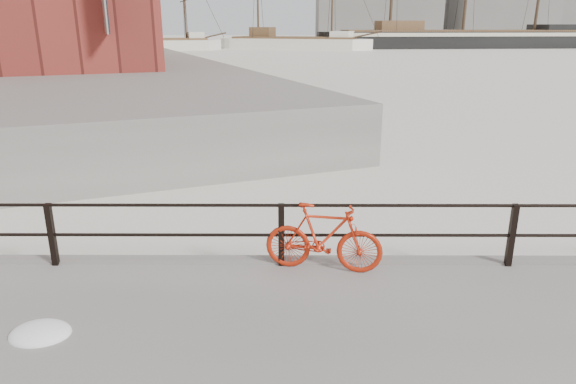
% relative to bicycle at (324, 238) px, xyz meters
% --- Properties ---
extents(ground, '(400.00, 400.00, 0.00)m').
position_rel_bicycle_xyz_m(ground, '(2.87, 0.31, -0.88)').
color(ground, white).
rests_on(ground, ground).
extents(far_quay, '(78.44, 148.07, 1.80)m').
position_rel_bicycle_xyz_m(far_quay, '(-37.13, 72.31, 0.02)').
color(far_quay, gray).
rests_on(far_quay, ground).
extents(guardrail, '(28.00, 0.10, 1.00)m').
position_rel_bicycle_xyz_m(guardrail, '(2.87, 0.16, -0.03)').
color(guardrail, black).
rests_on(guardrail, promenade).
extents(bicycle, '(1.77, 0.58, 1.06)m').
position_rel_bicycle_xyz_m(bicycle, '(0.00, 0.00, 0.00)').
color(bicycle, '#B6230C').
rests_on(bicycle, promenade).
extents(barque_black, '(58.60, 24.13, 32.49)m').
position_rel_bicycle_xyz_m(barque_black, '(29.45, 86.13, -0.88)').
color(barque_black, black).
rests_on(barque_black, ground).
extents(schooner_mid, '(30.44, 20.35, 20.29)m').
position_rel_bicycle_xyz_m(schooner_mid, '(0.17, 81.72, -0.88)').
color(schooner_mid, silver).
rests_on(schooner_mid, ground).
extents(schooner_left, '(24.38, 16.62, 17.16)m').
position_rel_bicycle_xyz_m(schooner_left, '(-21.92, 76.94, -0.88)').
color(schooner_left, beige).
rests_on(schooner_left, ground).
extents(industrial_west, '(32.00, 18.00, 18.00)m').
position_rel_bicycle_xyz_m(industrial_west, '(22.87, 140.31, 8.12)').
color(industrial_west, gray).
rests_on(industrial_west, ground).
extents(industrial_east, '(20.00, 16.00, 14.00)m').
position_rel_bicycle_xyz_m(industrial_east, '(80.87, 150.31, 6.12)').
color(industrial_east, gray).
rests_on(industrial_east, ground).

